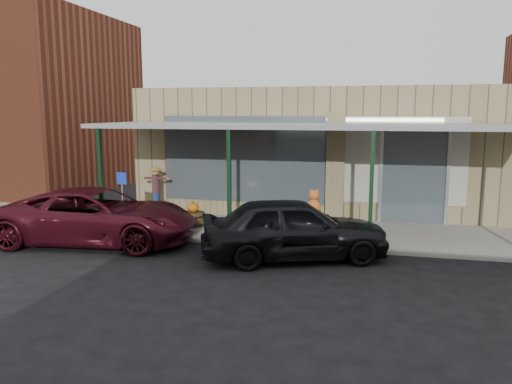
% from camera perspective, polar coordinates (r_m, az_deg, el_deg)
% --- Properties ---
extents(ground, '(120.00, 120.00, 0.00)m').
position_cam_1_polar(ground, '(10.87, 2.98, -9.29)').
color(ground, black).
rests_on(ground, ground).
extents(sidewalk, '(40.00, 3.20, 0.15)m').
position_cam_1_polar(sidewalk, '(14.27, 5.60, -4.51)').
color(sidewalk, gray).
rests_on(sidewalk, ground).
extents(storefront, '(12.00, 6.25, 4.20)m').
position_cam_1_polar(storefront, '(18.45, 7.64, 4.91)').
color(storefront, '#907E58').
rests_on(storefront, ground).
extents(awning, '(12.00, 3.00, 3.04)m').
position_cam_1_polar(awning, '(13.84, 5.77, 7.35)').
color(awning, gray).
rests_on(awning, ground).
extents(block_buildings_near, '(61.00, 8.00, 8.00)m').
position_cam_1_polar(block_buildings_near, '(19.35, 14.07, 9.87)').
color(block_buildings_near, brown).
rests_on(block_buildings_near, ground).
extents(barrel_scarecrow, '(0.95, 0.70, 1.57)m').
position_cam_1_polar(barrel_scarecrow, '(16.50, -11.33, -0.63)').
color(barrel_scarecrow, '#523D20').
rests_on(barrel_scarecrow, sidewalk).
extents(barrel_pumpkin, '(0.78, 0.78, 0.74)m').
position_cam_1_polar(barrel_pumpkin, '(14.56, -7.18, -2.89)').
color(barrel_pumpkin, '#523D20').
rests_on(barrel_pumpkin, sidewalk).
extents(handicap_sign, '(0.33, 0.09, 1.62)m').
position_cam_1_polar(handicap_sign, '(14.46, -15.04, -0.09)').
color(handicap_sign, gray).
rests_on(handicap_sign, sidewalk).
extents(parked_sedan, '(4.68, 3.17, 1.55)m').
position_cam_1_polar(parked_sedan, '(11.74, 4.38, -4.13)').
color(parked_sedan, black).
rests_on(parked_sedan, ground).
extents(car_maroon, '(5.43, 2.94, 1.45)m').
position_cam_1_polar(car_maroon, '(13.78, -17.71, -2.64)').
color(car_maroon, '#420D18').
rests_on(car_maroon, ground).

